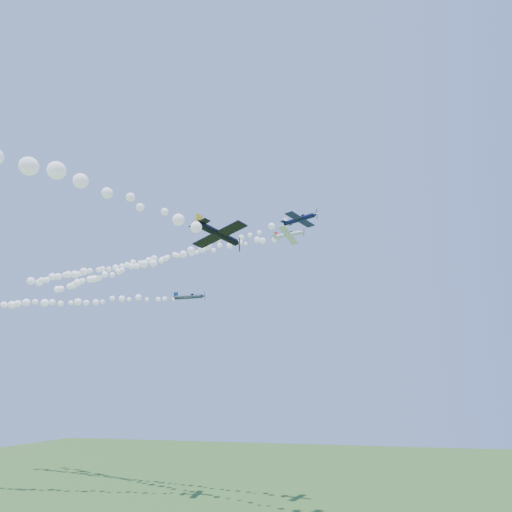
% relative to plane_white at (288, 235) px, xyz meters
% --- Properties ---
extents(plane_white, '(7.40, 7.74, 2.25)m').
position_rel_plane_white_xyz_m(plane_white, '(0.00, 0.00, 0.00)').
color(plane_white, white).
extents(smoke_trail_white, '(79.21, 19.90, 3.10)m').
position_rel_plane_white_xyz_m(smoke_trail_white, '(-41.73, 9.38, -0.30)').
color(smoke_trail_white, white).
extents(plane_navy, '(7.37, 7.80, 2.19)m').
position_rel_plane_white_xyz_m(plane_navy, '(4.30, -12.08, -1.84)').
color(plane_navy, '#0C1136').
extents(smoke_trail_navy, '(77.93, 35.58, 2.94)m').
position_rel_plane_white_xyz_m(smoke_trail_navy, '(-36.60, 5.78, -2.05)').
color(smoke_trail_navy, white).
extents(plane_grey, '(7.23, 7.59, 1.98)m').
position_rel_plane_white_xyz_m(plane_grey, '(-22.63, 1.53, -11.92)').
color(plane_grey, '#333C4B').
extents(smoke_trail_grey, '(69.68, 10.87, 3.25)m').
position_rel_plane_white_xyz_m(smoke_trail_grey, '(-59.61, -3.00, -12.33)').
color(smoke_trail_grey, white).
extents(plane_black, '(8.30, 7.78, 3.25)m').
position_rel_plane_white_xyz_m(plane_black, '(-3.06, -35.12, -12.67)').
color(plane_black, black).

